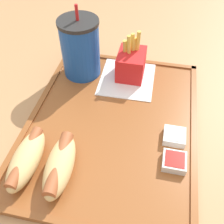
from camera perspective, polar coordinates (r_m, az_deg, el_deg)
dining_table at (r=0.89m, az=-1.70°, el=-20.52°), size 1.47×1.12×0.78m
food_tray at (r=0.56m, az=-0.00°, el=-2.42°), size 0.46×0.35×0.01m
paper_napkin at (r=0.66m, az=3.36°, el=7.51°), size 0.16×0.13×0.00m
soda_cup at (r=0.64m, az=-6.90°, el=13.66°), size 0.09×0.09×0.18m
hot_dog_far at (r=0.50m, az=-18.17°, el=-9.65°), size 0.13×0.05×0.04m
hot_dog_near at (r=0.47m, az=-11.33°, el=-11.24°), size 0.13×0.06×0.04m
fries_carton at (r=0.65m, az=4.17°, el=10.54°), size 0.08×0.06×0.11m
sauce_cup_mayo at (r=0.53m, az=13.42°, el=-5.12°), size 0.04×0.04×0.02m
sauce_cup_ketchup at (r=0.50m, az=13.40°, el=-10.39°), size 0.04×0.04×0.02m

